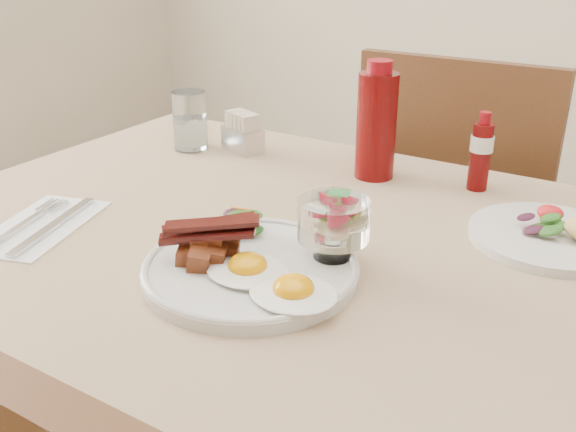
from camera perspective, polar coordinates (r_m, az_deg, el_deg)
name	(u,v)px	position (r m, az deg, el deg)	size (l,w,h in m)	color
table	(324,301)	(0.95, 3.23, -7.57)	(1.33, 0.88, 0.75)	#55321A
chair_far	(458,225)	(1.56, 14.86, -0.78)	(0.42, 0.42, 0.93)	#55321A
main_plate	(250,270)	(0.83, -3.36, -4.79)	(0.28, 0.28, 0.02)	silver
fried_eggs	(270,279)	(0.78, -1.63, -5.63)	(0.21, 0.15, 0.03)	white
bacon_potato_pile	(207,242)	(0.83, -7.18, -2.35)	(0.12, 0.10, 0.06)	brown
side_salad	(242,223)	(0.90, -4.12, -0.60)	(0.07, 0.07, 0.04)	#1D5015
fruit_cup	(334,220)	(0.83, 4.08, -0.36)	(0.09, 0.09, 0.09)	white
second_plate	(563,235)	(0.99, 23.23, -1.53)	(0.24, 0.23, 0.06)	silver
ketchup_bottle	(376,124)	(1.15, 7.87, 8.12)	(0.09, 0.09, 0.21)	#520405
hot_sauce_bottle	(481,153)	(1.13, 16.77, 5.43)	(0.04, 0.04, 0.14)	#520405
sugar_caddy	(243,134)	(1.30, -4.05, 7.24)	(0.10, 0.08, 0.08)	silver
water_glass	(190,124)	(1.32, -8.69, 8.10)	(0.07, 0.07, 0.12)	white
napkin_cutlery	(41,226)	(1.03, -21.13, -0.80)	(0.18, 0.24, 0.01)	white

